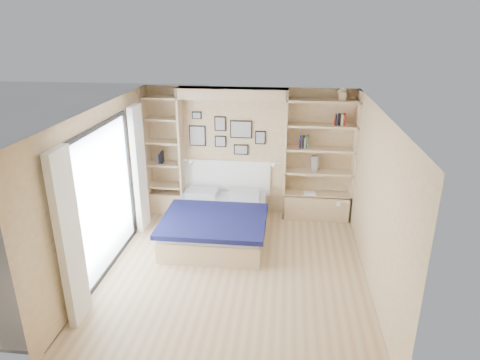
# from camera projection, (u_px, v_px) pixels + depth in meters

# --- Properties ---
(ground) EXTENTS (4.50, 4.50, 0.00)m
(ground) POSITION_uv_depth(u_px,v_px,m) (235.00, 271.00, 6.64)
(ground) COLOR tan
(ground) RESTS_ON ground
(room_shell) EXTENTS (4.50, 4.50, 4.50)m
(room_shell) POSITION_uv_depth(u_px,v_px,m) (224.00, 172.00, 7.71)
(room_shell) COLOR #D1B283
(room_shell) RESTS_ON ground
(bed) EXTENTS (1.76, 2.22, 1.07)m
(bed) POSITION_uv_depth(u_px,v_px,m) (218.00, 222.00, 7.62)
(bed) COLOR tan
(bed) RESTS_ON ground
(photo_gallery) EXTENTS (1.48, 0.02, 0.82)m
(photo_gallery) POSITION_uv_depth(u_px,v_px,m) (225.00, 134.00, 8.18)
(photo_gallery) COLOR black
(photo_gallery) RESTS_ON ground
(reading_lamps) EXTENTS (1.92, 0.12, 0.15)m
(reading_lamps) POSITION_uv_depth(u_px,v_px,m) (232.00, 163.00, 8.14)
(reading_lamps) COLOR silver
(reading_lamps) RESTS_ON ground
(shelf_decor) EXTENTS (3.51, 0.23, 2.03)m
(shelf_decor) POSITION_uv_depth(u_px,v_px,m) (311.00, 133.00, 7.84)
(shelf_decor) COLOR #A51E1E
(shelf_decor) RESTS_ON ground
(deck) EXTENTS (3.20, 4.00, 0.05)m
(deck) POSITION_uv_depth(u_px,v_px,m) (18.00, 257.00, 7.01)
(deck) COLOR brown
(deck) RESTS_ON ground
(deck_chair) EXTENTS (0.46, 0.72, 0.70)m
(deck_chair) POSITION_uv_depth(u_px,v_px,m) (65.00, 236.00, 7.01)
(deck_chair) COLOR tan
(deck_chair) RESTS_ON ground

